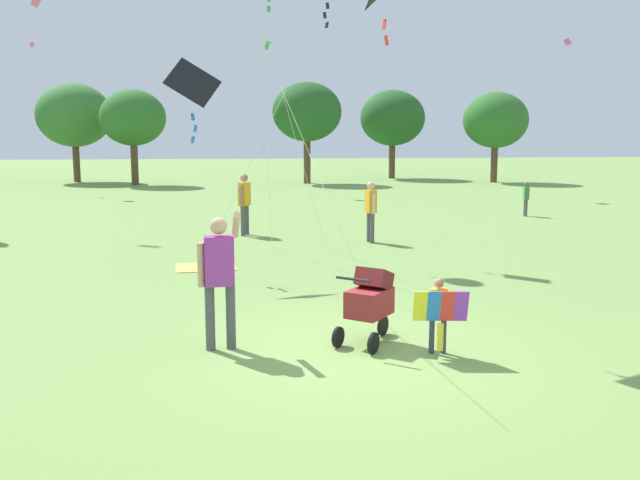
% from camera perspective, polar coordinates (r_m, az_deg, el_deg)
% --- Properties ---
extents(ground_plane, '(120.00, 120.00, 0.00)m').
position_cam_1_polar(ground_plane, '(9.19, 3.06, -9.10)').
color(ground_plane, '#75994C').
extents(treeline_distant, '(34.98, 7.26, 6.27)m').
position_cam_1_polar(treeline_distant, '(39.35, -13.27, 9.97)').
color(treeline_distant, brown).
rests_on(treeline_distant, ground).
extents(child_with_butterfly_kite, '(0.69, 0.37, 0.98)m').
position_cam_1_polar(child_with_butterfly_kite, '(9.11, 9.54, -5.50)').
color(child_with_butterfly_kite, '#33384C').
rests_on(child_with_butterfly_kite, ground).
extents(person_adult_flyer, '(0.57, 0.55, 1.81)m').
position_cam_1_polar(person_adult_flyer, '(9.18, -8.10, -2.45)').
color(person_adult_flyer, '#4C4C51').
rests_on(person_adult_flyer, ground).
extents(stroller, '(0.91, 1.04, 1.03)m').
position_cam_1_polar(stroller, '(9.48, 4.06, -4.73)').
color(stroller, black).
rests_on(stroller, ground).
extents(kite_green_novelty, '(2.28, 1.57, 4.23)m').
position_cam_1_polar(kite_green_novelty, '(14.20, -10.11, 11.99)').
color(kite_green_novelty, black).
rests_on(kite_green_novelty, ground).
extents(person_red_shirt, '(0.35, 0.49, 1.65)m').
position_cam_1_polar(person_red_shirt, '(19.11, -6.10, 3.28)').
color(person_red_shirt, '#4C4C51').
rests_on(person_red_shirt, ground).
extents(person_sitting_far, '(0.18, 0.36, 1.12)m').
position_cam_1_polar(person_sitting_far, '(24.21, 16.26, 3.42)').
color(person_sitting_far, '#4C4C51').
rests_on(person_sitting_far, ground).
extents(person_kid_running, '(0.26, 0.49, 1.54)m').
position_cam_1_polar(person_kid_running, '(17.84, 4.11, 2.70)').
color(person_kid_running, '#4C4C51').
rests_on(person_kid_running, ground).
extents(picnic_blanket, '(1.32, 1.12, 0.02)m').
position_cam_1_polar(picnic_blanket, '(14.88, -9.20, -2.16)').
color(picnic_blanket, gold).
rests_on(picnic_blanket, ground).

